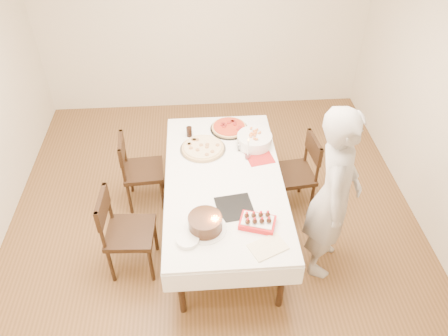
{
  "coord_description": "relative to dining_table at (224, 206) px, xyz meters",
  "views": [
    {
      "loc": [
        -0.12,
        -3.2,
        3.6
      ],
      "look_at": [
        0.1,
        -0.05,
        0.89
      ],
      "focal_mm": 35.0,
      "sensor_mm": 36.0,
      "label": 1
    }
  ],
  "objects": [
    {
      "name": "floor",
      "position": [
        -0.1,
        0.05,
        -0.38
      ],
      "size": [
        5.0,
        5.0,
        0.0
      ],
      "primitive_type": "plane",
      "color": "brown",
      "rests_on": "ground"
    },
    {
      "name": "pasta_bowl",
      "position": [
        0.36,
        0.51,
        0.44
      ],
      "size": [
        0.4,
        0.4,
        0.12
      ],
      "primitive_type": "cylinder",
      "rotation": [
        0.0,
        0.0,
        0.09
      ],
      "color": "white",
      "rests_on": "dining_table"
    },
    {
      "name": "pizza_pepperoni",
      "position": [
        0.12,
        0.82,
        0.4
      ],
      "size": [
        0.53,
        0.53,
        0.04
      ],
      "primitive_type": "cylinder",
      "rotation": [
        0.0,
        0.0,
        0.31
      ],
      "color": "red",
      "rests_on": "dining_table"
    },
    {
      "name": "red_placemat",
      "position": [
        0.39,
        0.31,
        0.38
      ],
      "size": [
        0.31,
        0.31,
        0.01
      ],
      "primitive_type": "cube",
      "rotation": [
        0.0,
        0.0,
        0.2
      ],
      "color": "#B21E1E",
      "rests_on": "dining_table"
    },
    {
      "name": "cake_board",
      "position": [
        0.07,
        -0.4,
        0.38
      ],
      "size": [
        0.37,
        0.37,
        0.01
      ],
      "primitive_type": "cube",
      "rotation": [
        0.0,
        0.0,
        0.14
      ],
      "color": "black",
      "rests_on": "dining_table"
    },
    {
      "name": "birthday_cake",
      "position": [
        -0.12,
        -0.65,
        0.45
      ],
      "size": [
        0.16,
        0.16,
        0.13
      ],
      "primitive_type": "cylinder",
      "rotation": [
        0.0,
        0.0,
        0.38
      ],
      "color": "#33190E",
      "rests_on": "dining_table"
    },
    {
      "name": "dining_table",
      "position": [
        0.0,
        0.0,
        0.0
      ],
      "size": [
        1.75,
        2.39,
        0.75
      ],
      "primitive_type": "cube",
      "rotation": [
        0.0,
        0.0,
        -0.32
      ],
      "color": "white",
      "rests_on": "floor"
    },
    {
      "name": "taper_candle",
      "position": [
        0.26,
        0.29,
        0.5
      ],
      "size": [
        0.07,
        0.07,
        0.26
      ],
      "primitive_type": "cylinder",
      "rotation": [
        0.0,
        0.0,
        0.41
      ],
      "color": "white",
      "rests_on": "dining_table"
    },
    {
      "name": "plate_stack",
      "position": [
        -0.36,
        -0.76,
        0.4
      ],
      "size": [
        0.21,
        0.21,
        0.04
      ],
      "primitive_type": "cylinder",
      "rotation": [
        0.0,
        0.0,
        0.06
      ],
      "color": "white",
      "rests_on": "dining_table"
    },
    {
      "name": "china_plate",
      "position": [
        -0.27,
        -0.6,
        0.38
      ],
      "size": [
        0.27,
        0.27,
        0.01
      ],
      "primitive_type": "cylinder",
      "rotation": [
        0.0,
        0.0,
        0.42
      ],
      "color": "white",
      "rests_on": "dining_table"
    },
    {
      "name": "chair_left_dessert",
      "position": [
        -0.91,
        -0.39,
        0.1
      ],
      "size": [
        0.51,
        0.51,
        0.94
      ],
      "primitive_type": null,
      "rotation": [
        0.0,
        0.0,
        3.08
      ],
      "color": "black",
      "rests_on": "floor"
    },
    {
      "name": "strawberry_box",
      "position": [
        0.25,
        -0.62,
        0.41
      ],
      "size": [
        0.35,
        0.29,
        0.08
      ],
      "primitive_type": null,
      "rotation": [
        0.0,
        0.0,
        -0.32
      ],
      "color": "red",
      "rests_on": "dining_table"
    },
    {
      "name": "wall_back",
      "position": [
        -0.1,
        2.55,
        0.98
      ],
      "size": [
        4.5,
        0.04,
        2.7
      ],
      "primitive_type": "cube",
      "color": "beige",
      "rests_on": "floor"
    },
    {
      "name": "pizza_white",
      "position": [
        -0.19,
        0.47,
        0.4
      ],
      "size": [
        0.53,
        0.53,
        0.04
      ],
      "primitive_type": "cylinder",
      "rotation": [
        0.0,
        0.0,
        0.1
      ],
      "color": "beige",
      "rests_on": "dining_table"
    },
    {
      "name": "cola_glass",
      "position": [
        -0.33,
        0.72,
        0.43
      ],
      "size": [
        0.08,
        0.08,
        0.11
      ],
      "primitive_type": "cylinder",
      "rotation": [
        0.0,
        0.0,
        0.26
      ],
      "color": "black",
      "rests_on": "dining_table"
    },
    {
      "name": "person",
      "position": [
        0.94,
        -0.46,
        0.53
      ],
      "size": [
        0.64,
        0.77,
        1.81
      ],
      "primitive_type": "imported",
      "rotation": [
        0.0,
        0.0,
        1.21
      ],
      "color": "#ADA8A3",
      "rests_on": "floor"
    },
    {
      "name": "chair_right_savory",
      "position": [
        0.77,
        0.34,
        0.09
      ],
      "size": [
        0.52,
        0.52,
        0.92
      ],
      "primitive_type": null,
      "rotation": [
        0.0,
        0.0,
        0.12
      ],
      "color": "black",
      "rests_on": "floor"
    },
    {
      "name": "chair_left_savory",
      "position": [
        -0.85,
        0.53,
        0.08
      ],
      "size": [
        0.49,
        0.49,
        0.9
      ],
      "primitive_type": null,
      "rotation": [
        0.0,
        0.0,
        3.21
      ],
      "color": "black",
      "rests_on": "floor"
    },
    {
      "name": "shaker_pair",
      "position": [
        0.19,
        0.43,
        0.43
      ],
      "size": [
        0.11,
        0.11,
        0.1
      ],
      "primitive_type": null,
      "rotation": [
        0.0,
        0.0,
        -0.31
      ],
      "color": "white",
      "rests_on": "dining_table"
    },
    {
      "name": "layer_cake",
      "position": [
        -0.21,
        -0.63,
        0.45
      ],
      "size": [
        0.42,
        0.42,
        0.14
      ],
      "primitive_type": "cylinder",
      "rotation": [
        0.0,
        0.0,
        0.15
      ],
      "color": "black",
      "rests_on": "dining_table"
    },
    {
      "name": "box_lid",
      "position": [
        0.3,
        -0.87,
        0.38
      ],
      "size": [
        0.35,
        0.3,
        0.02
      ],
      "primitive_type": "cube",
      "rotation": [
        0.0,
        0.0,
        0.42
      ],
      "color": "beige",
      "rests_on": "dining_table"
    }
  ]
}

